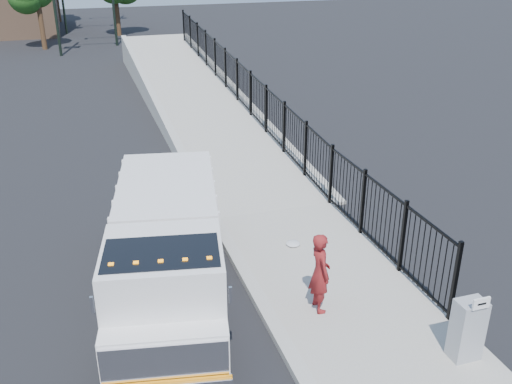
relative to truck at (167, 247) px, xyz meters
name	(u,v)px	position (x,y,z in m)	size (l,w,h in m)	color
ground	(258,301)	(1.86, -0.66, -1.35)	(120.00, 120.00, 0.00)	black
sidewalk	(379,336)	(3.78, -2.66, -1.29)	(3.55, 12.00, 0.12)	#9E998E
curb	(290,355)	(1.86, -2.66, -1.27)	(0.30, 12.00, 0.16)	#ADAAA3
ramp	(197,107)	(3.98, 15.34, -1.35)	(3.95, 24.00, 1.70)	#9E998E
iron_fence	(251,108)	(5.41, 11.34, -0.45)	(0.10, 28.00, 1.80)	black
truck	(167,247)	(0.00, 0.00, 0.00)	(3.47, 7.30, 2.40)	black
worker	(320,272)	(2.95, -1.47, -0.33)	(0.66, 0.43, 1.80)	maroon
utility_cabinet	(467,330)	(4.96, -3.74, -0.61)	(0.55, 0.40, 1.25)	gray
arrow_sign	(481,303)	(4.96, -3.96, 0.13)	(0.35, 0.04, 0.22)	white
debris	(293,243)	(3.43, 1.26, -1.18)	(0.37, 0.37, 0.09)	silver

